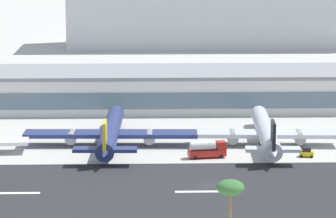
% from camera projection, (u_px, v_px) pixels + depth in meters
% --- Properties ---
extents(ground_plane, '(1400.00, 1400.00, 0.00)m').
position_uv_depth(ground_plane, '(209.00, 186.00, 182.03)').
color(ground_plane, '#B2AFA8').
extents(runway_strip, '(800.00, 42.65, 0.08)m').
position_uv_depth(runway_strip, '(210.00, 192.00, 177.95)').
color(runway_strip, '#262628').
rests_on(runway_strip, ground_plane).
extents(runway_centreline_dash_3, '(12.00, 1.20, 0.01)m').
position_uv_depth(runway_centreline_dash_3, '(9.00, 193.00, 176.87)').
color(runway_centreline_dash_3, white).
rests_on(runway_centreline_dash_3, runway_strip).
extents(runway_centreline_dash_4, '(12.00, 1.20, 0.01)m').
position_uv_depth(runway_centreline_dash_4, '(205.00, 192.00, 177.92)').
color(runway_centreline_dash_4, white).
rests_on(runway_centreline_dash_4, runway_strip).
extents(terminal_building, '(185.75, 25.99, 10.82)m').
position_uv_depth(terminal_building, '(185.00, 89.00, 258.40)').
color(terminal_building, silver).
rests_on(terminal_building, ground_plane).
extents(distant_hotel_block, '(127.63, 33.40, 37.61)m').
position_uv_depth(distant_hotel_block, '(219.00, 2.00, 384.01)').
color(distant_hotel_block, '#BCBCC1').
rests_on(distant_hotel_block, ground_plane).
extents(airliner_gold_tail_gate_1, '(41.33, 47.48, 9.91)m').
position_uv_depth(airliner_gold_tail_gate_1, '(110.00, 133.00, 213.49)').
color(airliner_gold_tail_gate_1, navy).
rests_on(airliner_gold_tail_gate_1, ground_plane).
extents(airliner_black_tail_gate_2, '(35.47, 47.07, 9.82)m').
position_uv_depth(airliner_black_tail_gate_2, '(266.00, 133.00, 213.69)').
color(airliner_black_tail_gate_2, silver).
rests_on(airliner_black_tail_gate_2, ground_plane).
extents(service_baggage_tug_1, '(3.48, 2.47, 2.20)m').
position_uv_depth(service_baggage_tug_1, '(307.00, 152.00, 204.35)').
color(service_baggage_tug_1, gold).
rests_on(service_baggage_tug_1, ground_plane).
extents(service_fuel_truck_2, '(8.81, 3.98, 3.95)m').
position_uv_depth(service_fuel_truck_2, '(207.00, 149.00, 203.39)').
color(service_fuel_truck_2, '#B2231E').
rests_on(service_fuel_truck_2, ground_plane).
extents(palm_tree_1, '(4.39, 4.39, 12.56)m').
position_uv_depth(palm_tree_1, '(230.00, 190.00, 141.59)').
color(palm_tree_1, brown).
rests_on(palm_tree_1, ground_plane).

